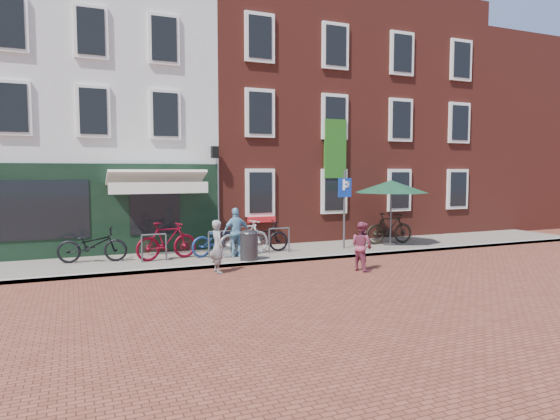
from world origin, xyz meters
name	(u,v)px	position (x,y,z in m)	size (l,w,h in m)	color
ground	(279,263)	(0.00, 0.00, 0.00)	(80.00, 80.00, 0.00)	brown
sidewalk	(289,252)	(1.00, 1.50, 0.05)	(24.00, 3.00, 0.10)	slate
building_stucco	(89,126)	(-5.00, 7.00, 4.50)	(8.00, 8.00, 9.00)	silver
building_brick_mid	(259,120)	(2.00, 7.00, 5.00)	(6.00, 8.00, 10.00)	maroon
building_brick_right	(375,125)	(8.00, 7.00, 5.00)	(6.00, 8.00, 10.00)	maroon
filler_right	(477,139)	(14.50, 7.00, 4.50)	(7.00, 8.00, 9.00)	maroon
litter_bin	(249,243)	(-0.86, 0.30, 0.61)	(0.53, 0.53, 0.98)	#333336
parking_sign	(344,199)	(2.93, 1.19, 1.82)	(0.50, 0.07, 2.70)	#4C4C4F
parasol	(391,184)	(4.92, 1.31, 2.30)	(2.63, 2.63, 2.44)	#4C4C4F
woman	(218,246)	(-2.08, -0.63, 0.72)	(0.53, 0.35, 1.44)	gray
boy	(362,246)	(1.68, -1.89, 0.68)	(0.66, 0.52, 1.37)	#85354C
cafe_person	(236,232)	(-1.03, 1.03, 0.87)	(0.90, 0.37, 1.53)	#72A8C8
bicycle_0	(92,245)	(-5.18, 1.79, 0.61)	(0.68, 1.95, 1.03)	black
bicycle_1	(167,241)	(-3.10, 1.36, 0.67)	(0.54, 1.90, 1.14)	#5B0413
bicycle_2	(220,239)	(-1.42, 1.47, 0.61)	(0.68, 1.95, 1.03)	navy
bicycle_3	(244,238)	(-0.71, 1.16, 0.67)	(0.54, 1.90, 1.14)	#ABACAE
bicycle_4	(260,237)	(-0.04, 1.58, 0.61)	(0.68, 1.95, 1.03)	black
bicycle_5	(389,228)	(5.01, 1.50, 0.67)	(0.54, 1.90, 1.14)	black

